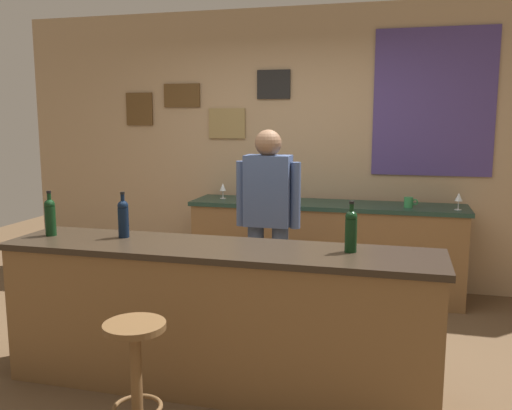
% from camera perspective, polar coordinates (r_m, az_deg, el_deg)
% --- Properties ---
extents(ground_plane, '(10.00, 10.00, 0.00)m').
position_cam_1_polar(ground_plane, '(4.08, -2.01, -15.69)').
color(ground_plane, brown).
extents(back_wall, '(6.00, 0.09, 2.80)m').
position_cam_1_polar(back_wall, '(5.68, 4.19, 6.09)').
color(back_wall, tan).
rests_on(back_wall, ground_plane).
extents(bar_counter, '(2.75, 0.60, 0.92)m').
position_cam_1_polar(bar_counter, '(3.55, -3.96, -11.52)').
color(bar_counter, brown).
rests_on(bar_counter, ground_plane).
extents(side_counter, '(2.62, 0.56, 0.90)m').
position_cam_1_polar(side_counter, '(5.39, 7.19, -4.51)').
color(side_counter, brown).
rests_on(side_counter, ground_plane).
extents(bartender, '(0.52, 0.21, 1.62)m').
position_cam_1_polar(bartender, '(4.35, 1.25, -1.17)').
color(bartender, '#384766').
rests_on(bartender, ground_plane).
extents(bar_stool, '(0.32, 0.32, 0.68)m').
position_cam_1_polar(bar_stool, '(2.99, -12.38, -15.82)').
color(bar_stool, brown).
rests_on(bar_stool, ground_plane).
extents(wine_bottle_a, '(0.07, 0.07, 0.31)m').
position_cam_1_polar(wine_bottle_a, '(3.95, -20.60, -1.05)').
color(wine_bottle_a, black).
rests_on(wine_bottle_a, bar_counter).
extents(wine_bottle_b, '(0.07, 0.07, 0.31)m').
position_cam_1_polar(wine_bottle_b, '(3.75, -13.63, -1.24)').
color(wine_bottle_b, black).
rests_on(wine_bottle_b, bar_counter).
extents(wine_bottle_c, '(0.07, 0.07, 0.31)m').
position_cam_1_polar(wine_bottle_c, '(3.29, 9.85, -2.52)').
color(wine_bottle_c, black).
rests_on(wine_bottle_c, bar_counter).
extents(wine_glass_a, '(0.07, 0.07, 0.16)m').
position_cam_1_polar(wine_glass_a, '(5.55, -3.46, 1.81)').
color(wine_glass_a, silver).
rests_on(wine_glass_a, side_counter).
extents(wine_glass_b, '(0.07, 0.07, 0.16)m').
position_cam_1_polar(wine_glass_b, '(5.17, 20.32, 0.73)').
color(wine_glass_b, silver).
rests_on(wine_glass_b, side_counter).
extents(coffee_mug, '(0.12, 0.08, 0.09)m').
position_cam_1_polar(coffee_mug, '(5.18, 15.59, 0.27)').
color(coffee_mug, '#338C4C').
rests_on(coffee_mug, side_counter).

